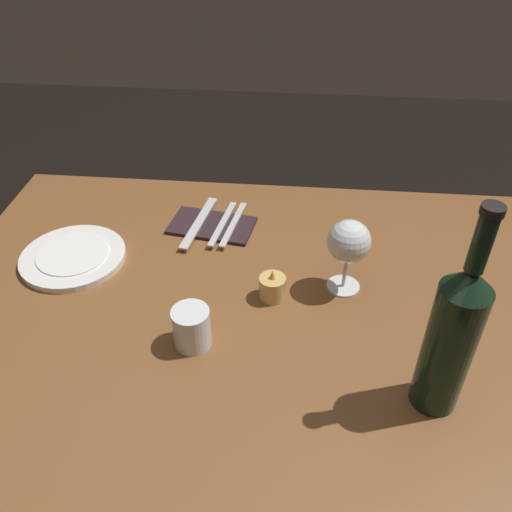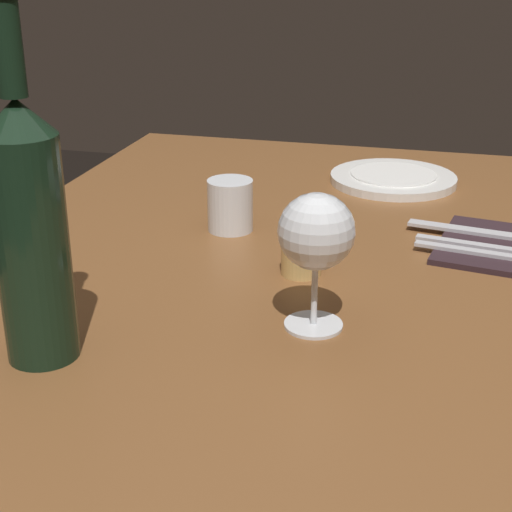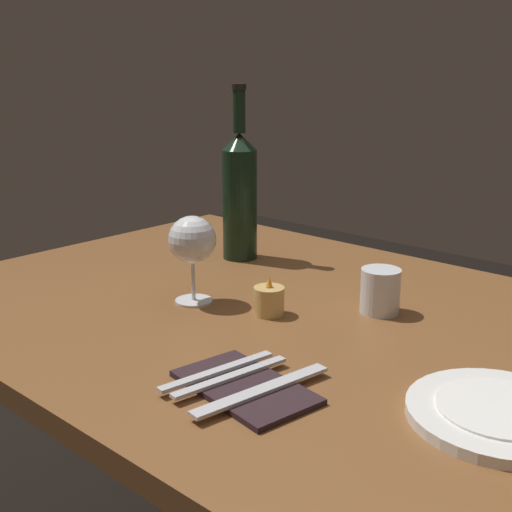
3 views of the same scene
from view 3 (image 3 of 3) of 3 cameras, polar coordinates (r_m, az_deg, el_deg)
The scene contains 10 objects.
dining_table at distance 1.17m, azimuth 2.46°, elevation -8.95°, with size 1.30×0.90×0.74m.
wine_glass_left at distance 1.16m, azimuth -5.48°, elevation 1.20°, with size 0.08×0.08×0.16m.
wine_bottle at distance 1.42m, azimuth -1.40°, elevation 5.41°, with size 0.07×0.07×0.37m.
water_tumbler at distance 1.14m, azimuth 10.56°, elevation -3.15°, with size 0.07×0.07×0.08m.
votive_candle at distance 1.12m, azimuth 1.12°, elevation -3.92°, with size 0.05×0.05×0.07m.
dinner_plate at distance 0.86m, azimuth 20.13°, elevation -12.52°, with size 0.22×0.22×0.02m.
folded_napkin at distance 0.88m, azimuth -0.96°, elevation -11.14°, with size 0.21×0.14×0.01m.
fork_inner at distance 0.89m, azimuth -2.16°, elevation -10.27°, with size 0.04×0.18×0.00m.
fork_outer at distance 0.90m, azimuth -3.31°, elevation -9.79°, with size 0.04×0.18×0.00m.
table_knife at distance 0.85m, azimuth 0.54°, elevation -11.37°, with size 0.05×0.21×0.00m.
Camera 3 is at (0.67, -0.82, 1.14)m, focal length 46.80 mm.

